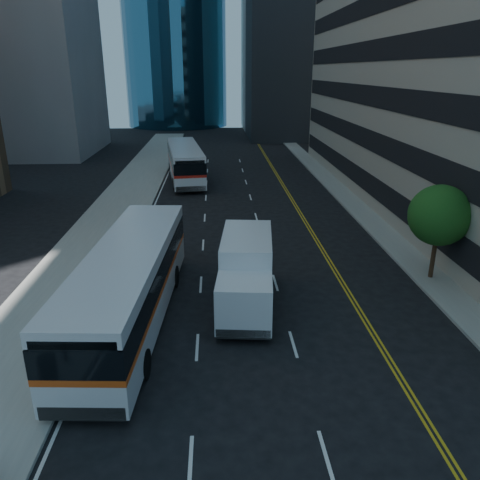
{
  "coord_description": "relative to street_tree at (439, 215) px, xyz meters",
  "views": [
    {
      "loc": [
        -2.62,
        -14.68,
        10.76
      ],
      "look_at": [
        -1.45,
        7.14,
        2.8
      ],
      "focal_mm": 35.0,
      "sensor_mm": 36.0,
      "label": 1
    }
  ],
  "objects": [
    {
      "name": "midrise_west",
      "position": [
        -37.0,
        44.0,
        13.86
      ],
      "size": [
        18.0,
        18.0,
        35.0
      ],
      "primitive_type": "cube",
      "color": "gray",
      "rests_on": "ground"
    },
    {
      "name": "street_tree",
      "position": [
        0.0,
        0.0,
        0.0
      ],
      "size": [
        3.2,
        3.2,
        5.1
      ],
      "color": "#332114",
      "rests_on": "sidewalk_east"
    },
    {
      "name": "bus_front",
      "position": [
        -15.48,
        -3.73,
        -1.71
      ],
      "size": [
        3.9,
        13.91,
        3.54
      ],
      "rotation": [
        0.0,
        0.0,
        -0.07
      ],
      "color": "silver",
      "rests_on": "ground"
    },
    {
      "name": "sidewalk_east",
      "position": [
        -0.0,
        17.0,
        -3.57
      ],
      "size": [
        2.0,
        90.0,
        0.15
      ],
      "primitive_type": "cube",
      "color": "gray",
      "rests_on": "ground"
    },
    {
      "name": "box_truck",
      "position": [
        -10.25,
        -2.47,
        -1.9
      ],
      "size": [
        3.03,
        7.1,
        3.3
      ],
      "rotation": [
        0.0,
        0.0,
        -0.1
      ],
      "color": "silver",
      "rests_on": "ground"
    },
    {
      "name": "bus_rear",
      "position": [
        -14.73,
        25.5,
        -1.74
      ],
      "size": [
        4.68,
        13.76,
        3.48
      ],
      "rotation": [
        0.0,
        0.0,
        0.13
      ],
      "color": "silver",
      "rests_on": "ground"
    },
    {
      "name": "ground",
      "position": [
        -9.0,
        -8.0,
        -3.64
      ],
      "size": [
        160.0,
        160.0,
        0.0
      ],
      "primitive_type": "plane",
      "color": "black",
      "rests_on": "ground"
    },
    {
      "name": "sidewalk_west",
      "position": [
        -19.5,
        17.0,
        -3.57
      ],
      "size": [
        5.0,
        90.0,
        0.15
      ],
      "primitive_type": "cube",
      "color": "gray",
      "rests_on": "ground"
    }
  ]
}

